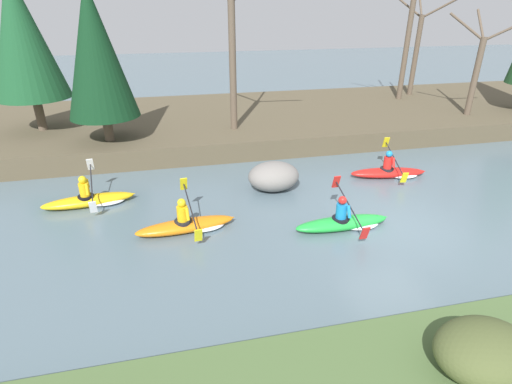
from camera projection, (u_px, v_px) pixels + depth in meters
name	position (u px, v px, depth m)	size (l,w,h in m)	color
ground_plane	(398.00, 226.00, 11.29)	(90.00, 90.00, 0.00)	slate
riverbank_far	(290.00, 118.00, 20.35)	(44.00, 9.33, 0.81)	brown
conifer_tree_far_left	(21.00, 36.00, 15.41)	(2.88, 2.88, 6.17)	brown
conifer_tree_left	(95.00, 51.00, 14.30)	(2.60, 2.60, 5.70)	brown
bare_tree_upstream	(233.00, 50.00, 15.86)	(3.73, 3.69, 6.78)	brown
bare_tree_mid_upstream	(408.00, 33.00, 21.07)	(4.02, 3.97, 7.33)	brown
bare_tree_mid_downstream	(417.00, 46.00, 22.41)	(3.17, 3.13, 5.72)	brown
bare_tree_downstream	(477.00, 67.00, 18.44)	(2.61, 2.58, 4.65)	brown
shrub_clump_second	(485.00, 352.00, 5.81)	(1.51, 1.25, 0.82)	#4C562D
kayaker_lead	(391.00, 172.00, 14.36)	(2.80, 2.07, 1.20)	red
kayaker_middle	(346.00, 222.00, 11.10)	(2.77, 2.06, 1.20)	green
kayaker_trailing	(190.00, 224.00, 10.98)	(2.79, 2.07, 1.20)	orange
kayaker_far_back	(92.00, 199.00, 12.37)	(2.80, 2.07, 1.20)	yellow
boulder_midstream	(274.00, 176.00, 13.28)	(1.71, 1.34, 0.97)	gray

